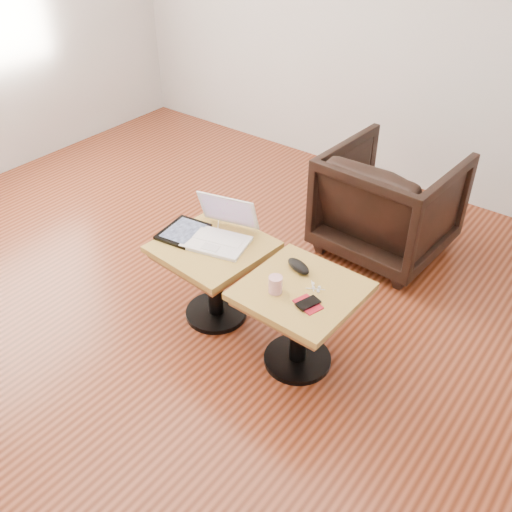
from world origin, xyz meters
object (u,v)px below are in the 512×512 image
Objects in this scene: striped_cup at (275,284)px; side_table_right at (300,308)px; armchair at (389,203)px; laptop at (220,232)px; side_table_left at (214,263)px.

side_table_right is at bearing 48.72° from striped_cup.
armchair is at bearing 92.05° from striped_cup.
armchair is (0.43, 1.09, -0.18)m from laptop.
armchair is at bearing 74.02° from side_table_left.
side_table_left is 0.52m from striped_cup.
armchair is (-0.05, 1.26, -0.17)m from striped_cup.
side_table_left is at bearing 179.51° from side_table_right.
side_table_right is 1.18m from armchair.
striped_cup is at bearing -129.80° from side_table_right.
side_table_left and side_table_right have the same top height.
striped_cup is (0.48, -0.18, -0.00)m from laptop.
striped_cup is 1.28m from armchair.
armchair is at bearing 53.88° from laptop.
side_table_left is 6.77× the size of striped_cup.
laptop is at bearing 173.03° from side_table_right.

